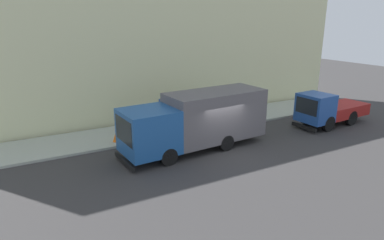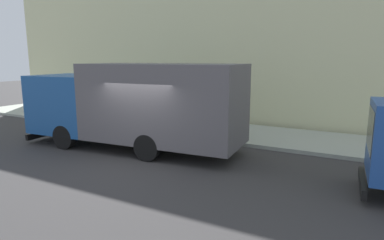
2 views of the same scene
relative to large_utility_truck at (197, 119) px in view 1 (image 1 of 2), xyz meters
The scene contains 9 objects.
ground 2.15m from the large_utility_truck, 130.27° to the right, with size 80.00×80.00×0.00m, color #363434.
sidewalk 4.38m from the large_utility_truck, 14.51° to the right, with size 3.61×30.00×0.14m, color #A5AC9E.
building_facade 7.76m from the large_utility_truck, ahead, with size 0.50×30.00×12.36m, color beige.
large_utility_truck is the anchor object (origin of this frame).
small_flatbed_truck 9.74m from the large_utility_truck, 92.63° to the right, with size 2.31×5.74×2.30m.
pedestrian_walking 3.97m from the large_utility_truck, ahead, with size 0.51×0.51×1.76m.
pedestrian_standing 3.81m from the large_utility_truck, 36.43° to the left, with size 0.50×0.50×1.68m.
traffic_cone_orange 4.88m from the large_utility_truck, 52.73° to the left, with size 0.39×0.39×0.56m, color orange.
street_sign_post 2.67m from the large_utility_truck, 24.43° to the left, with size 0.44×0.08×2.34m.
Camera 1 is at (-14.17, 9.45, 6.90)m, focal length 31.20 mm.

